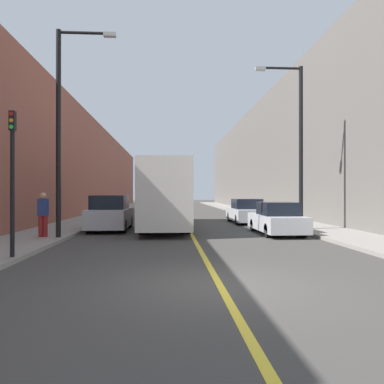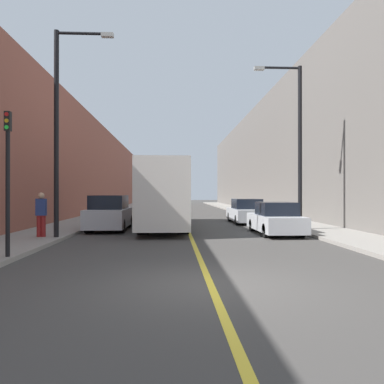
{
  "view_description": "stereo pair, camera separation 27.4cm",
  "coord_description": "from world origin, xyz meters",
  "px_view_note": "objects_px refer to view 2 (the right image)",
  "views": [
    {
      "loc": [
        -1.06,
        -7.78,
        1.92
      ],
      "look_at": [
        0.46,
        16.69,
        2.0
      ],
      "focal_mm": 35.0,
      "sensor_mm": 36.0,
      "label": 1
    },
    {
      "loc": [
        -0.79,
        -7.79,
        1.92
      ],
      "look_at": [
        0.46,
        16.69,
        2.0
      ],
      "focal_mm": 35.0,
      "sensor_mm": 36.0,
      "label": 2
    }
  ],
  "objects_px": {
    "car_right_near": "(275,220)",
    "traffic_light": "(8,177)",
    "bus": "(165,194)",
    "street_lamp_left": "(61,121)",
    "car_right_mid": "(246,212)",
    "street_lamp_right": "(296,137)",
    "parked_suv_left": "(110,214)",
    "pedestrian": "(41,214)"
  },
  "relations": [
    {
      "from": "bus",
      "to": "street_lamp_left",
      "type": "relative_size",
      "value": 1.38
    },
    {
      "from": "car_right_mid",
      "to": "street_lamp_left",
      "type": "relative_size",
      "value": 0.57
    },
    {
      "from": "car_right_mid",
      "to": "parked_suv_left",
      "type": "bearing_deg",
      "value": -152.47
    },
    {
      "from": "car_right_near",
      "to": "car_right_mid",
      "type": "bearing_deg",
      "value": 90.71
    },
    {
      "from": "bus",
      "to": "street_lamp_right",
      "type": "bearing_deg",
      "value": -23.77
    },
    {
      "from": "parked_suv_left",
      "to": "traffic_light",
      "type": "distance_m",
      "value": 9.15
    },
    {
      "from": "street_lamp_left",
      "to": "street_lamp_right",
      "type": "xyz_separation_m",
      "value": [
        10.66,
        2.82,
        -0.15
      ]
    },
    {
      "from": "traffic_light",
      "to": "pedestrian",
      "type": "height_order",
      "value": "traffic_light"
    },
    {
      "from": "traffic_light",
      "to": "bus",
      "type": "bearing_deg",
      "value": 68.17
    },
    {
      "from": "car_right_mid",
      "to": "street_lamp_right",
      "type": "xyz_separation_m",
      "value": [
        1.42,
        -5.57,
        4.0
      ]
    },
    {
      "from": "street_lamp_left",
      "to": "street_lamp_right",
      "type": "relative_size",
      "value": 1.04
    },
    {
      "from": "car_right_near",
      "to": "pedestrian",
      "type": "xyz_separation_m",
      "value": [
        -10.15,
        -1.69,
        0.4
      ]
    },
    {
      "from": "bus",
      "to": "street_lamp_left",
      "type": "xyz_separation_m",
      "value": [
        -4.09,
        -5.72,
        3.0
      ]
    },
    {
      "from": "street_lamp_left",
      "to": "pedestrian",
      "type": "height_order",
      "value": "street_lamp_left"
    },
    {
      "from": "bus",
      "to": "traffic_light",
      "type": "xyz_separation_m",
      "value": [
        -4.17,
        -10.41,
        0.51
      ]
    },
    {
      "from": "parked_suv_left",
      "to": "traffic_light",
      "type": "relative_size",
      "value": 1.17
    },
    {
      "from": "street_lamp_right",
      "to": "street_lamp_left",
      "type": "bearing_deg",
      "value": -165.17
    },
    {
      "from": "car_right_near",
      "to": "car_right_mid",
      "type": "relative_size",
      "value": 0.94
    },
    {
      "from": "bus",
      "to": "street_lamp_left",
      "type": "bearing_deg",
      "value": -125.58
    },
    {
      "from": "street_lamp_left",
      "to": "pedestrian",
      "type": "relative_size",
      "value": 4.65
    },
    {
      "from": "bus",
      "to": "car_right_near",
      "type": "bearing_deg",
      "value": -36.67
    },
    {
      "from": "parked_suv_left",
      "to": "street_lamp_right",
      "type": "bearing_deg",
      "value": -8.5
    },
    {
      "from": "parked_suv_left",
      "to": "pedestrian",
      "type": "height_order",
      "value": "pedestrian"
    },
    {
      "from": "car_right_near",
      "to": "traffic_light",
      "type": "bearing_deg",
      "value": -145.31
    },
    {
      "from": "street_lamp_right",
      "to": "parked_suv_left",
      "type": "bearing_deg",
      "value": 171.5
    },
    {
      "from": "bus",
      "to": "car_right_mid",
      "type": "xyz_separation_m",
      "value": [
        5.16,
        2.67,
        -1.15
      ]
    },
    {
      "from": "pedestrian",
      "to": "car_right_near",
      "type": "bearing_deg",
      "value": 9.46
    },
    {
      "from": "street_lamp_left",
      "to": "bus",
      "type": "bearing_deg",
      "value": 54.42
    },
    {
      "from": "traffic_light",
      "to": "parked_suv_left",
      "type": "bearing_deg",
      "value": 81.45
    },
    {
      "from": "bus",
      "to": "traffic_light",
      "type": "height_order",
      "value": "traffic_light"
    },
    {
      "from": "street_lamp_left",
      "to": "car_right_mid",
      "type": "bearing_deg",
      "value": 42.22
    },
    {
      "from": "street_lamp_left",
      "to": "street_lamp_right",
      "type": "height_order",
      "value": "street_lamp_left"
    },
    {
      "from": "street_lamp_right",
      "to": "traffic_light",
      "type": "distance_m",
      "value": 13.32
    },
    {
      "from": "car_right_mid",
      "to": "car_right_near",
      "type": "bearing_deg",
      "value": -89.29
    },
    {
      "from": "street_lamp_left",
      "to": "pedestrian",
      "type": "distance_m",
      "value": 3.87
    },
    {
      "from": "bus",
      "to": "pedestrian",
      "type": "xyz_separation_m",
      "value": [
        -4.92,
        -5.59,
        -0.78
      ]
    },
    {
      "from": "car_right_near",
      "to": "car_right_mid",
      "type": "xyz_separation_m",
      "value": [
        -0.08,
        6.57,
        0.02
      ]
    },
    {
      "from": "street_lamp_left",
      "to": "street_lamp_right",
      "type": "distance_m",
      "value": 11.03
    },
    {
      "from": "car_right_near",
      "to": "parked_suv_left",
      "type": "bearing_deg",
      "value": 163.35
    },
    {
      "from": "car_right_mid",
      "to": "street_lamp_right",
      "type": "distance_m",
      "value": 7.0
    },
    {
      "from": "parked_suv_left",
      "to": "street_lamp_right",
      "type": "height_order",
      "value": "street_lamp_right"
    },
    {
      "from": "car_right_mid",
      "to": "traffic_light",
      "type": "bearing_deg",
      "value": -125.48
    }
  ]
}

